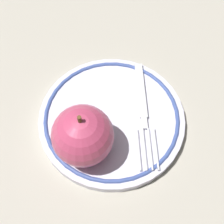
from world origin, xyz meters
The scene contains 4 objects.
ground_plane centered at (0.00, 0.00, 0.00)m, with size 2.00×2.00×0.00m, color #AAA394.
plate centered at (0.00, -0.01, 0.01)m, with size 0.22×0.22×0.02m.
apple_red_whole centered at (-0.05, 0.03, 0.06)m, with size 0.08×0.08×0.09m.
fork centered at (0.01, -0.06, 0.02)m, with size 0.18×0.03×0.00m.
Camera 1 is at (-0.22, 0.01, 0.42)m, focal length 50.00 mm.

